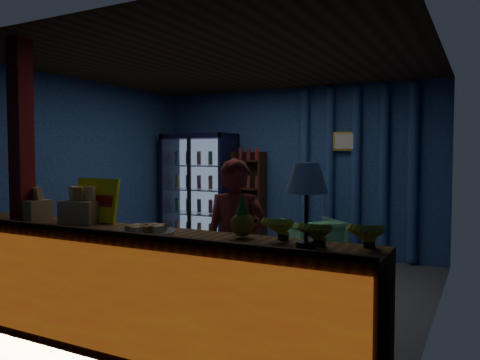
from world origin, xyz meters
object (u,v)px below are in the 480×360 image
at_px(green_chair, 313,243).
at_px(pastry_tray, 147,231).
at_px(table_lamp, 307,181).
at_px(shopkeeper, 235,247).

bearing_deg(green_chair, pastry_tray, 43.49).
bearing_deg(table_lamp, pastry_tray, -178.61).
height_order(green_chair, table_lamp, table_lamp).
relative_size(shopkeeper, green_chair, 2.08).
bearing_deg(pastry_tray, green_chair, 87.50).
bearing_deg(pastry_tray, shopkeeper, 62.22).
height_order(shopkeeper, table_lamp, shopkeeper).
bearing_deg(shopkeeper, green_chair, 78.37).
height_order(pastry_tray, table_lamp, table_lamp).
xyz_separation_m(shopkeeper, pastry_tray, (-0.37, -0.71, 0.21)).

